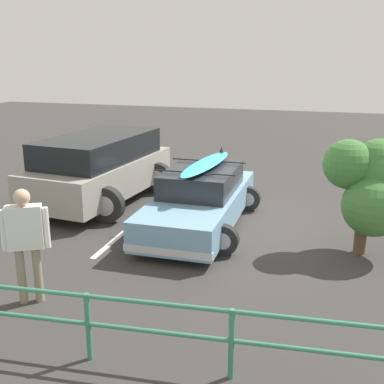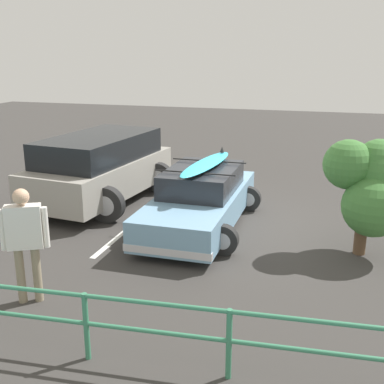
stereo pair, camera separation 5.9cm
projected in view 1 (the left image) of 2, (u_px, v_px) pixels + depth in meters
ground_plane at (236, 224)px, 10.76m from camera, size 44.00×44.00×0.02m
parking_stripe at (138, 220)px, 11.03m from camera, size 0.12×4.50×0.00m
sedan_car at (200, 199)px, 10.51m from camera, size 2.27×4.44×1.55m
suv_car at (100, 167)px, 12.14m from camera, size 3.06×4.61×1.71m
person_bystander at (26, 236)px, 7.12m from camera, size 0.63×0.42×1.81m
railing_fence at (88, 316)px, 5.87m from camera, size 7.13×0.61×0.91m
bush_near_left at (373, 181)px, 8.89m from camera, size 1.66×1.55×2.18m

